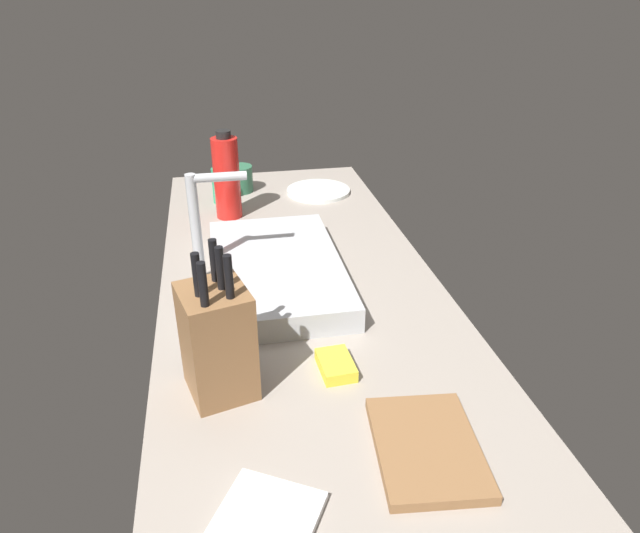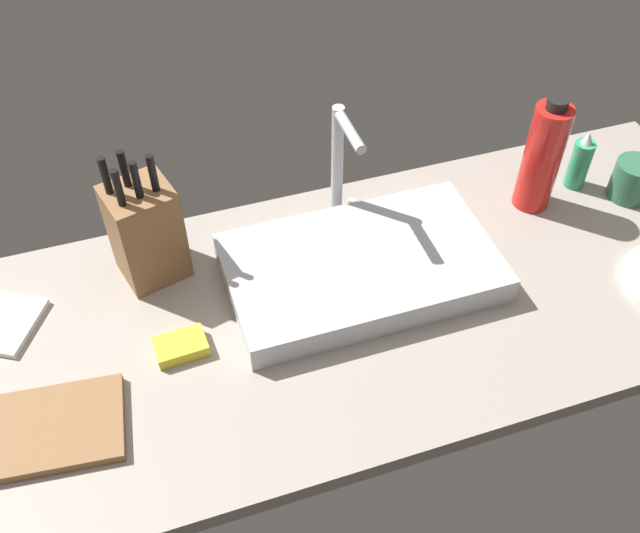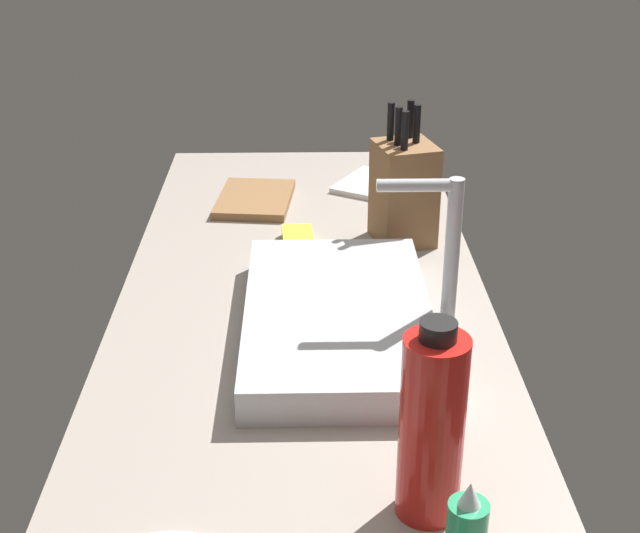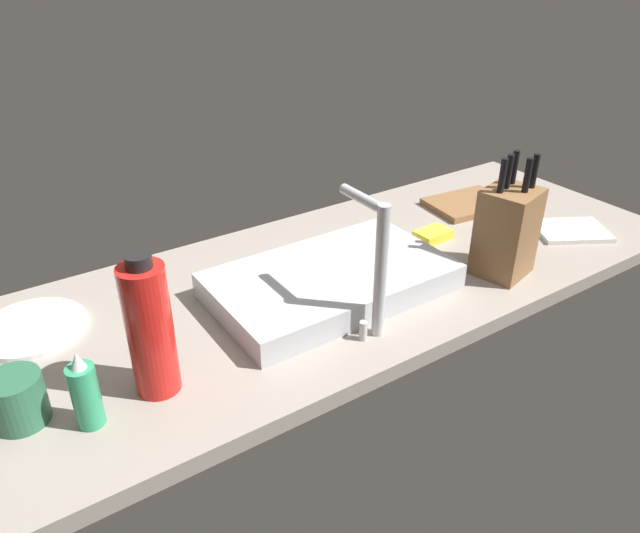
{
  "view_description": "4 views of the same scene",
  "coord_description": "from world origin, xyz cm",
  "views": [
    {
      "loc": [
        -113.47,
        17.79,
        70.42
      ],
      "look_at": [
        -0.71,
        -3.79,
        9.87
      ],
      "focal_mm": 32.07,
      "sensor_mm": 36.0,
      "label": 1
    },
    {
      "loc": [
        -30.7,
        -80.79,
        105.75
      ],
      "look_at": [
        -3.37,
        2.06,
        13.09
      ],
      "focal_mm": 40.03,
      "sensor_mm": 36.0,
      "label": 2
    },
    {
      "loc": [
        131.43,
        0.41,
        76.49
      ],
      "look_at": [
        -3.82,
        3.21,
        11.12
      ],
      "focal_mm": 49.59,
      "sensor_mm": 36.0,
      "label": 3
    },
    {
      "loc": [
        70.18,
        97.02,
        72.94
      ],
      "look_at": [
        7.13,
        3.02,
        9.09
      ],
      "focal_mm": 33.87,
      "sensor_mm": 36.0,
      "label": 4
    }
  ],
  "objects": [
    {
      "name": "dinner_plate",
      "position": [
        63.16,
        -15.45,
        4.1
      ],
      "size": [
        21.0,
        21.0,
        1.2
      ],
      "primitive_type": "cylinder",
      "color": "silver",
      "rests_on": "countertop_slab"
    },
    {
      "name": "sink_basin",
      "position": [
        5.97,
        5.45,
        6.33
      ],
      "size": [
        50.97,
        29.98,
        5.65
      ],
      "primitive_type": "cube",
      "color": "#B7BABF",
      "rests_on": "countertop_slab"
    },
    {
      "name": "dish_sponge",
      "position": [
        -30.26,
        -1.13,
        4.7
      ],
      "size": [
        9.33,
        6.51,
        2.4
      ],
      "primitive_type": "cube",
      "rotation": [
        0.0,
        0.0,
        0.06
      ],
      "color": "yellow",
      "rests_on": "countertop_slab"
    },
    {
      "name": "knife_block",
      "position": [
        -31.58,
        19.95,
        14.0
      ],
      "size": [
        14.09,
        13.41,
        27.74
      ],
      "rotation": [
        0.0,
        0.0,
        0.26
      ],
      "color": "brown",
      "rests_on": "countertop_slab"
    },
    {
      "name": "cutting_board",
      "position": [
        -52.59,
        -10.72,
        4.4
      ],
      "size": [
        23.43,
        17.97,
        1.8
      ],
      "primitive_type": "cube",
      "rotation": [
        0.0,
        0.0,
        -0.1
      ],
      "color": "brown",
      "rests_on": "countertop_slab"
    },
    {
      "name": "countertop_slab",
      "position": [
        0.0,
        0.0,
        1.75
      ],
      "size": [
        175.64,
        65.6,
        3.5
      ],
      "primitive_type": "cube",
      "color": "gray",
      "rests_on": "ground"
    },
    {
      "name": "faucet",
      "position": [
        7.32,
        21.81,
        19.45
      ],
      "size": [
        5.5,
        13.29,
        27.33
      ],
      "color": "#B7BABF",
      "rests_on": "countertop_slab"
    },
    {
      "name": "coffee_mug",
      "position": [
        69.51,
        10.02,
        7.81
      ],
      "size": [
        8.79,
        8.79,
        8.61
      ],
      "primitive_type": "cylinder",
      "color": "#2D6647",
      "rests_on": "countertop_slab"
    },
    {
      "name": "soap_bottle",
      "position": [
        60.45,
        16.88,
        9.58
      ],
      "size": [
        4.4,
        4.4,
        13.98
      ],
      "color": "#2D9966",
      "rests_on": "countertop_slab"
    },
    {
      "name": "water_bottle",
      "position": [
        48.34,
        14.6,
        15.76
      ],
      "size": [
        7.67,
        7.67,
        26.01
      ],
      "color": "red",
      "rests_on": "countertop_slab"
    },
    {
      "name": "dish_towel",
      "position": [
        -62.65,
        16.22,
        4.1
      ],
      "size": [
        21.92,
        20.38,
        1.2
      ],
      "primitive_type": "cube",
      "rotation": [
        0.0,
        0.0,
        -0.52
      ],
      "color": "white",
      "rests_on": "countertop_slab"
    }
  ]
}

